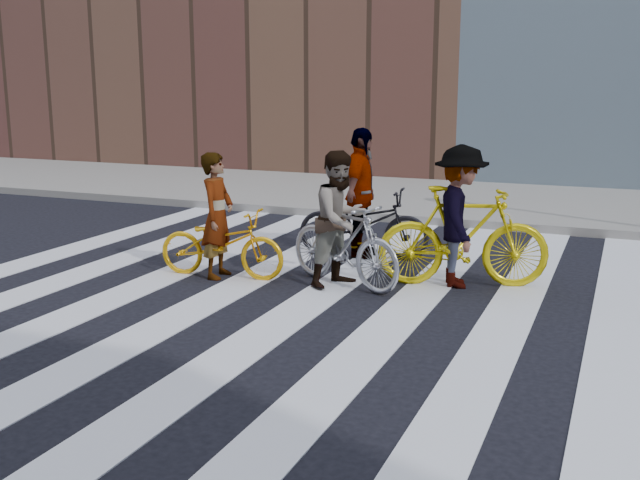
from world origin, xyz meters
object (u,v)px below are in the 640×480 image
Objects in this scene: bike_silver_mid at (344,243)px; bike_dark_rear at (363,223)px; bike_yellow_right at (463,237)px; rider_mid at (340,219)px; rider_right at (460,217)px; rider_left at (217,216)px; bike_yellow_left at (222,244)px; rider_rear at (360,193)px.

bike_silver_mid is 0.94× the size of bike_dark_rear.
bike_yellow_right is 1.53m from rider_mid.
bike_silver_mid is 1.46m from rider_right.
rider_right is (1.31, 0.54, 0.33)m from bike_silver_mid.
rider_right reaches higher than rider_mid.
rider_left is at bearing 121.99° from rider_mid.
rider_mid is at bearing -177.14° from bike_dark_rear.
rider_mid is at bearing 94.42° from rider_right.
rider_left is 3.06m from rider_right.
bike_silver_mid is 0.86× the size of bike_yellow_right.
rider_mid reaches higher than bike_yellow_left.
bike_yellow_left is 1.05× the size of rider_left.
bike_yellow_right is 3.12m from rider_left.
bike_yellow_left is at bearing 138.23° from rider_rear.
rider_right reaches higher than bike_yellow_right.
rider_right is (2.97, 0.77, 0.07)m from rider_left.
bike_yellow_right is 1.98m from rider_rear.
bike_yellow_left is at bearing 121.99° from bike_silver_mid.
rider_rear is at bearing 84.29° from bike_dark_rear.
bike_dark_rear is 2.25m from rider_left.
rider_mid is (1.56, 0.22, 0.39)m from bike_yellow_left.
bike_yellow_left is 0.89× the size of bike_dark_rear.
bike_dark_rear is (1.33, 1.75, 0.06)m from bike_yellow_left.
rider_mid is (-0.05, 0.00, 0.30)m from bike_silver_mid.
rider_left is at bearing 84.35° from bike_yellow_left.
bike_silver_mid is 1.47m from bike_yellow_right.
bike_dark_rear is at bearing -43.79° from rider_left.
bike_yellow_left is at bearing -95.65° from rider_left.
rider_right is at bearing 72.71° from bike_yellow_right.
rider_right is at bearing -81.19° from rider_left.
bike_yellow_right is 1.24× the size of rider_mid.
rider_right is at bearing -44.23° from rider_mid.
bike_yellow_right is 1.29× the size of rider_left.
bike_dark_rear reaches higher than bike_yellow_left.
rider_left is 0.92× the size of rider_right.
bike_yellow_right reaches higher than bike_dark_rear.
bike_silver_mid is 1.69m from rider_left.
bike_yellow_right is at bearing -44.23° from bike_silver_mid.
bike_silver_mid is 1.55m from bike_dark_rear.
bike_yellow_left is 3.07m from bike_yellow_right.
rider_left is 0.87× the size of rider_rear.
rider_left is 0.96× the size of rider_mid.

